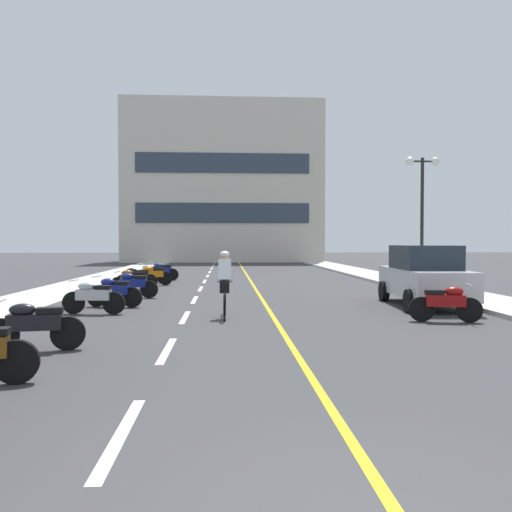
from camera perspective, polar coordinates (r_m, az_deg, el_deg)
name	(u,v)px	position (r m, az deg, el deg)	size (l,w,h in m)	color
ground_plane	(246,283)	(24.24, -1.07, -2.99)	(140.00, 140.00, 0.00)	#38383A
curb_left	(106,278)	(27.91, -16.27, -2.33)	(2.40, 72.00, 0.12)	#B7B2A8
curb_right	(378,277)	(28.40, 13.36, -2.24)	(2.40, 72.00, 0.12)	#B7B2A8
lane_dash_0	(121,434)	(5.59, -14.72, -18.54)	(0.14, 2.20, 0.01)	silver
lane_dash_1	(167,350)	(9.40, -9.82, -10.23)	(0.14, 2.20, 0.01)	silver
lane_dash_2	(185,317)	(13.32, -7.87, -6.73)	(0.14, 2.20, 0.01)	silver
lane_dash_3	(195,300)	(17.28, -6.81, -4.82)	(0.14, 2.20, 0.01)	silver
lane_dash_4	(201,289)	(21.26, -6.16, -3.62)	(0.14, 2.20, 0.01)	silver
lane_dash_5	(205,281)	(25.24, -5.71, -2.81)	(0.14, 2.20, 0.01)	silver
lane_dash_6	(208,276)	(29.22, -5.39, -2.21)	(0.14, 2.20, 0.01)	silver
lane_dash_7	(210,272)	(33.21, -5.14, -1.76)	(0.14, 2.20, 0.01)	silver
lane_dash_8	(212,269)	(37.21, -4.94, -1.40)	(0.14, 2.20, 0.01)	silver
lane_dash_9	(213,266)	(41.20, -4.79, -1.12)	(0.14, 2.20, 0.01)	silver
lane_dash_10	(214,264)	(45.20, -4.66, -0.88)	(0.14, 2.20, 0.01)	silver
lane_dash_11	(215,262)	(49.19, -4.55, -0.68)	(0.14, 2.20, 0.01)	silver
centre_line_yellow	(249,278)	(27.24, -0.80, -2.48)	(0.12, 66.00, 0.01)	gold
office_building	(223,183)	(51.59, -3.66, 8.01)	(19.23, 6.36, 15.45)	beige
street_lamp_mid	(422,192)	(23.11, 17.92, 6.76)	(1.46, 0.36, 5.40)	black
parked_car_near	(424,276)	(16.16, 18.13, -2.08)	(2.10, 4.28, 1.82)	black
motorcycle_2	(34,325)	(9.87, -23.36, -7.00)	(1.70, 0.60, 0.92)	black
motorcycle_3	(446,303)	(13.16, 20.26, -4.85)	(1.68, 0.65, 0.92)	black
motorcycle_4	(93,296)	(14.37, -17.57, -4.29)	(1.70, 0.60, 0.92)	black
motorcycle_5	(114,291)	(15.74, -15.45, -3.77)	(1.68, 0.64, 0.92)	black
motorcycle_6	(133,284)	(18.12, -13.47, -3.07)	(1.70, 0.60, 0.92)	black
motorcycle_7	(132,280)	(20.25, -13.51, -2.58)	(1.69, 0.62, 0.92)	black
motorcycle_8	(136,277)	(21.71, -13.10, -2.31)	(1.70, 0.60, 0.92)	black
motorcycle_9	(152,275)	(23.10, -11.39, -2.07)	(1.68, 0.66, 0.92)	black
motorcycle_10	(151,273)	(24.60, -11.57, -1.85)	(1.68, 0.66, 0.92)	black
motorcycle_11	(162,271)	(26.18, -10.40, -1.64)	(1.69, 0.63, 0.92)	black
cyclist_rider	(225,283)	(13.08, -3.49, -2.97)	(0.42, 1.77, 1.71)	black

